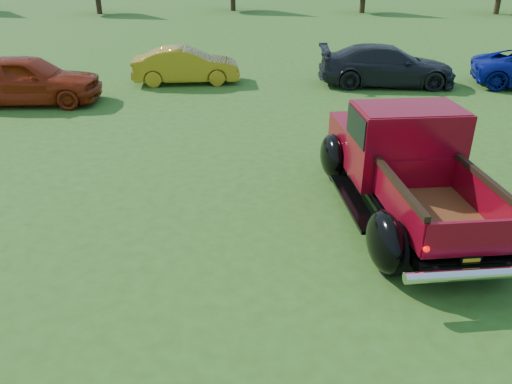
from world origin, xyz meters
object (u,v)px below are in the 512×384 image
pickup_truck (403,161)px  show_car_yellow (186,66)px  show_car_red (26,79)px  show_car_grey (387,65)px

pickup_truck → show_car_yellow: bearing=113.3°
show_car_red → show_car_yellow: show_car_red is taller
show_car_red → show_car_yellow: bearing=-62.5°
pickup_truck → show_car_red: size_ratio=1.22×
show_car_yellow → show_car_grey: 6.71m
show_car_yellow → show_car_grey: bearing=-97.9°
show_car_yellow → show_car_grey: size_ratio=0.80×
pickup_truck → show_car_yellow: (-5.14, 8.82, -0.29)m
pickup_truck → show_car_red: (-9.45, 6.26, -0.15)m
show_car_yellow → show_car_grey: show_car_grey is taller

